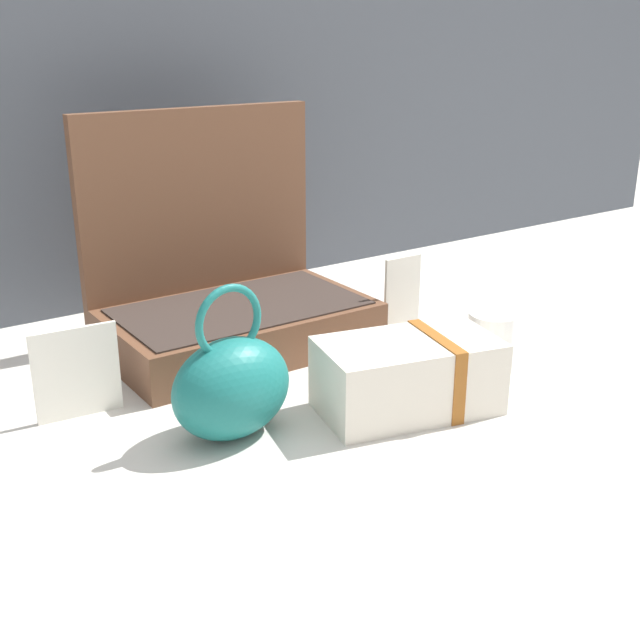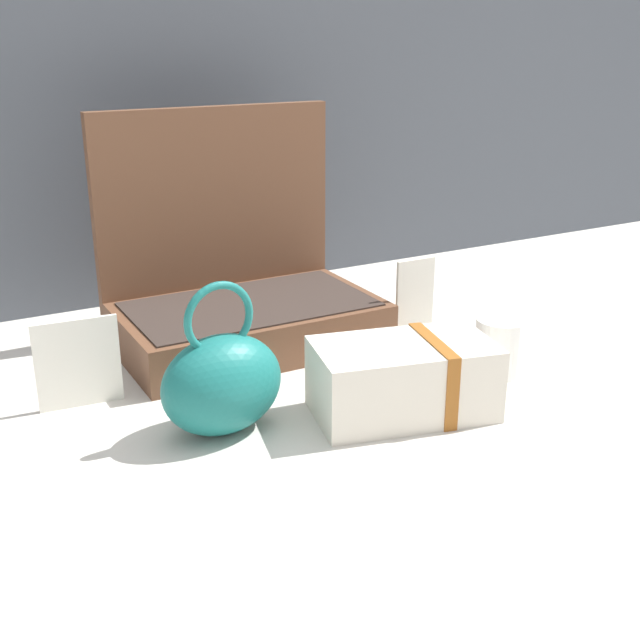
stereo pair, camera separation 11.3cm
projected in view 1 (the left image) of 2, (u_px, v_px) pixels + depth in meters
ground_plane at (325, 380)px, 1.32m from camera, size 6.00×6.00×0.00m
open_suitcase at (228, 294)px, 1.44m from camera, size 0.46×0.29×0.41m
teal_pouch_handbag at (232, 386)px, 1.11m from camera, size 0.19×0.14×0.22m
cream_toiletry_bag at (410, 375)px, 1.20m from camera, size 0.29×0.20×0.11m
coffee_mug at (491, 340)px, 1.36m from camera, size 0.12×0.09×0.09m
info_card_left at (77, 373)px, 1.17m from camera, size 0.13×0.02×0.14m
poster_card_right at (402, 297)px, 1.48m from camera, size 0.08×0.01×0.15m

